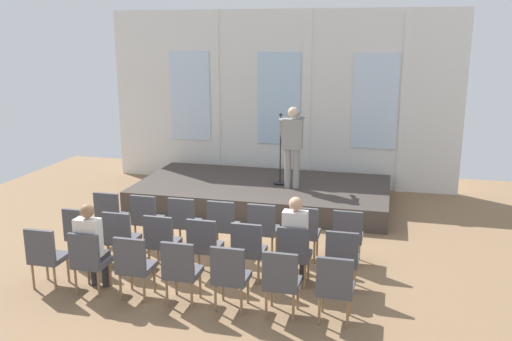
{
  "coord_description": "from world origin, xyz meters",
  "views": [
    {
      "loc": [
        2.68,
        -7.95,
        3.65
      ],
      "look_at": [
        0.2,
        1.98,
        1.09
      ],
      "focal_mm": 38.78,
      "sensor_mm": 36.0,
      "label": 1
    }
  ],
  "objects_px": {
    "chair_r0_c0": "(110,213)",
    "chair_r0_c3": "(223,223)",
    "chair_r0_c6": "(348,233)",
    "chair_r0_c5": "(305,230)",
    "audience_r2_c1": "(91,243)",
    "chair_r0_c2": "(184,220)",
    "chair_r1_c0": "(81,232)",
    "chair_r2_c5": "(281,279)",
    "chair_r0_c4": "(263,226)",
    "mic_stand": "(280,169)",
    "chair_r1_c2": "(162,239)",
    "chair_r1_c1": "(121,235)",
    "audience_r1_c5": "(295,236)",
    "chair_r1_c4": "(248,247)",
    "chair_r2_c2": "(134,263)",
    "chair_r2_c6": "(335,285)",
    "chair_r1_c6": "(342,256)",
    "chair_r2_c1": "(89,258)",
    "chair_r2_c3": "(181,268)",
    "chair_r0_c1": "(146,216)",
    "chair_r2_c0": "(46,254)",
    "chair_r1_c3": "(204,243)",
    "chair_r2_c4": "(230,273)",
    "speaker": "(292,141)",
    "chair_r1_c5": "(294,252)"
  },
  "relations": [
    {
      "from": "chair_r2_c2",
      "to": "chair_r1_c6",
      "type": "bearing_deg",
      "value": 18.87
    },
    {
      "from": "audience_r2_c1",
      "to": "chair_r1_c3",
      "type": "bearing_deg",
      "value": 32.03
    },
    {
      "from": "audience_r2_c1",
      "to": "chair_r1_c0",
      "type": "bearing_deg",
      "value": 128.63
    },
    {
      "from": "mic_stand",
      "to": "chair_r2_c0",
      "type": "height_order",
      "value": "mic_stand"
    },
    {
      "from": "chair_r0_c2",
      "to": "chair_r2_c6",
      "type": "xyz_separation_m",
      "value": [
        2.79,
        -1.91,
        0.0
      ]
    },
    {
      "from": "chair_r1_c0",
      "to": "chair_r1_c1",
      "type": "distance_m",
      "value": 0.7
    },
    {
      "from": "chair_r0_c0",
      "to": "chair_r0_c4",
      "type": "xyz_separation_m",
      "value": [
        2.79,
        0.0,
        0.0
      ]
    },
    {
      "from": "speaker",
      "to": "audience_r1_c5",
      "type": "height_order",
      "value": "speaker"
    },
    {
      "from": "chair_r0_c4",
      "to": "chair_r1_c0",
      "type": "height_order",
      "value": "same"
    },
    {
      "from": "mic_stand",
      "to": "chair_r0_c1",
      "type": "distance_m",
      "value": 3.48
    },
    {
      "from": "chair_r0_c2",
      "to": "chair_r2_c3",
      "type": "distance_m",
      "value": 2.03
    },
    {
      "from": "chair_r2_c1",
      "to": "chair_r2_c3",
      "type": "distance_m",
      "value": 1.4
    },
    {
      "from": "chair_r1_c2",
      "to": "chair_r1_c6",
      "type": "xyz_separation_m",
      "value": [
        2.79,
        0.0,
        0.0
      ]
    },
    {
      "from": "chair_r2_c4",
      "to": "chair_r2_c6",
      "type": "relative_size",
      "value": 1.0
    },
    {
      "from": "mic_stand",
      "to": "chair_r1_c2",
      "type": "bearing_deg",
      "value": -105.21
    },
    {
      "from": "chair_r0_c6",
      "to": "chair_r2_c3",
      "type": "distance_m",
      "value": 2.83
    },
    {
      "from": "chair_r0_c4",
      "to": "chair_r1_c4",
      "type": "xyz_separation_m",
      "value": [
        0.0,
        -0.95,
        0.0
      ]
    },
    {
      "from": "chair_r0_c2",
      "to": "speaker",
      "type": "bearing_deg",
      "value": 63.77
    },
    {
      "from": "chair_r2_c0",
      "to": "chair_r2_c3",
      "type": "distance_m",
      "value": 2.09
    },
    {
      "from": "chair_r1_c3",
      "to": "chair_r1_c4",
      "type": "relative_size",
      "value": 1.0
    },
    {
      "from": "chair_r0_c6",
      "to": "chair_r0_c5",
      "type": "bearing_deg",
      "value": 180.0
    },
    {
      "from": "chair_r0_c2",
      "to": "chair_r2_c2",
      "type": "height_order",
      "value": "same"
    },
    {
      "from": "mic_stand",
      "to": "chair_r2_c3",
      "type": "distance_m",
      "value": 4.92
    },
    {
      "from": "chair_r0_c1",
      "to": "chair_r0_c6",
      "type": "bearing_deg",
      "value": 0.0
    },
    {
      "from": "speaker",
      "to": "audience_r2_c1",
      "type": "bearing_deg",
      "value": -114.17
    },
    {
      "from": "chair_r0_c3",
      "to": "chair_r1_c0",
      "type": "xyz_separation_m",
      "value": [
        -2.09,
        -0.95,
        0.0
      ]
    },
    {
      "from": "chair_r1_c2",
      "to": "chair_r2_c6",
      "type": "xyz_separation_m",
      "value": [
        2.79,
        -0.95,
        0.0
      ]
    },
    {
      "from": "chair_r0_c6",
      "to": "chair_r2_c5",
      "type": "distance_m",
      "value": 2.03
    },
    {
      "from": "audience_r2_c1",
      "to": "chair_r0_c2",
      "type": "bearing_deg",
      "value": 69.1
    },
    {
      "from": "chair_r1_c0",
      "to": "chair_r2_c5",
      "type": "xyz_separation_m",
      "value": [
        3.49,
        -0.95,
        0.0
      ]
    },
    {
      "from": "chair_r0_c5",
      "to": "chair_r1_c4",
      "type": "height_order",
      "value": "same"
    },
    {
      "from": "chair_r0_c3",
      "to": "chair_r2_c6",
      "type": "relative_size",
      "value": 1.0
    },
    {
      "from": "chair_r0_c2",
      "to": "chair_r2_c1",
      "type": "relative_size",
      "value": 1.0
    },
    {
      "from": "chair_r0_c0",
      "to": "chair_r2_c2",
      "type": "height_order",
      "value": "same"
    },
    {
      "from": "chair_r1_c3",
      "to": "audience_r1_c5",
      "type": "distance_m",
      "value": 1.41
    },
    {
      "from": "chair_r2_c2",
      "to": "chair_r2_c4",
      "type": "relative_size",
      "value": 1.0
    },
    {
      "from": "chair_r0_c3",
      "to": "chair_r1_c2",
      "type": "height_order",
      "value": "same"
    },
    {
      "from": "chair_r0_c6",
      "to": "chair_r1_c6",
      "type": "relative_size",
      "value": 1.0
    },
    {
      "from": "audience_r2_c1",
      "to": "chair_r2_c2",
      "type": "relative_size",
      "value": 1.41
    },
    {
      "from": "chair_r1_c6",
      "to": "chair_r2_c3",
      "type": "distance_m",
      "value": 2.3
    },
    {
      "from": "speaker",
      "to": "chair_r0_c2",
      "type": "bearing_deg",
      "value": -116.23
    },
    {
      "from": "chair_r2_c1",
      "to": "chair_r2_c6",
      "type": "distance_m",
      "value": 3.49
    },
    {
      "from": "chair_r1_c1",
      "to": "chair_r2_c5",
      "type": "height_order",
      "value": "same"
    },
    {
      "from": "chair_r2_c0",
      "to": "chair_r2_c6",
      "type": "relative_size",
      "value": 1.0
    },
    {
      "from": "chair_r1_c3",
      "to": "chair_r1_c6",
      "type": "height_order",
      "value": "same"
    },
    {
      "from": "chair_r1_c0",
      "to": "chair_r1_c1",
      "type": "height_order",
      "value": "same"
    },
    {
      "from": "chair_r0_c0",
      "to": "chair_r0_c3",
      "type": "height_order",
      "value": "same"
    },
    {
      "from": "chair_r1_c4",
      "to": "audience_r1_c5",
      "type": "xyz_separation_m",
      "value": [
        0.7,
        0.08,
        0.22
      ]
    },
    {
      "from": "chair_r1_c5",
      "to": "chair_r0_c1",
      "type": "bearing_deg",
      "value": 161.13
    },
    {
      "from": "chair_r1_c1",
      "to": "audience_r1_c5",
      "type": "bearing_deg",
      "value": 1.63
    }
  ]
}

